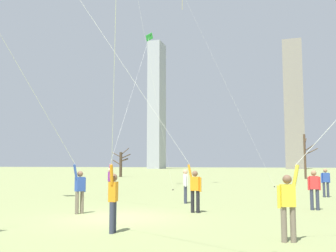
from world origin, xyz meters
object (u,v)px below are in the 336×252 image
at_px(kite_flyer_far_back_teal, 32,105).
at_px(distant_kite_drifting_left_yellow, 191,11).
at_px(kite_flyer_midfield_left_pink, 153,122).
at_px(bare_tree_right_of_center, 305,155).
at_px(bystander_strolling_midfield, 314,188).
at_px(kite_flyer_foreground_left_red, 116,94).
at_px(kite_flyer_midfield_center_green, 115,159).
at_px(bystander_watching_nearby, 185,184).
at_px(bare_tree_leftmost, 121,163).
at_px(bystander_far_off_by_trees, 326,181).

xyz_separation_m(kite_flyer_far_back_teal, distant_kite_drifting_left_yellow, (0.20, 20.95, 11.51)).
distance_m(kite_flyer_midfield_left_pink, bare_tree_right_of_center, 38.04).
bearing_deg(bystander_strolling_midfield, kite_flyer_foreground_left_red, -118.64).
relative_size(kite_flyer_midfield_center_green, bystander_watching_nearby, 8.24).
xyz_separation_m(kite_flyer_midfield_center_green, distant_kite_drifting_left_yellow, (2.92, 8.93, 13.13)).
bearing_deg(bare_tree_right_of_center, kite_flyer_foreground_left_red, -97.80).
bearing_deg(kite_flyer_foreground_left_red, kite_flyer_far_back_teal, 150.14).
relative_size(kite_flyer_midfield_left_pink, distant_kite_drifting_left_yellow, 1.03).
bearing_deg(bare_tree_right_of_center, kite_flyer_midfield_center_green, -113.83).
bearing_deg(bare_tree_right_of_center, bare_tree_leftmost, -179.18).
relative_size(kite_flyer_midfield_left_pink, bystander_far_off_by_trees, 11.21).
bearing_deg(bare_tree_right_of_center, kite_flyer_far_back_teal, -103.83).
bearing_deg(distant_kite_drifting_left_yellow, bystander_strolling_midfield, -58.77).
distance_m(kite_flyer_foreground_left_red, bare_tree_leftmost, 47.40).
height_order(bystander_far_off_by_trees, bare_tree_right_of_center, bare_tree_right_of_center).
height_order(kite_flyer_foreground_left_red, bystander_far_off_by_trees, kite_flyer_foreground_left_red).
distance_m(kite_flyer_midfield_center_green, kite_flyer_midfield_left_pink, 10.08).
height_order(kite_flyer_midfield_left_pink, bystander_strolling_midfield, kite_flyer_midfield_left_pink).
bearing_deg(kite_flyer_far_back_teal, bystander_strolling_midfield, 35.66).
height_order(kite_flyer_midfield_center_green, bystander_watching_nearby, kite_flyer_midfield_center_green).
bearing_deg(bystander_far_off_by_trees, kite_flyer_foreground_left_red, -110.66).
xyz_separation_m(kite_flyer_far_back_teal, kite_flyer_midfield_center_green, (-2.72, 12.02, -1.63)).
distance_m(bystander_far_off_by_trees, distant_kite_drifting_left_yellow, 19.13).
bearing_deg(bystander_strolling_midfield, distant_kite_drifting_left_yellow, 121.23).
distance_m(kite_flyer_far_back_teal, kite_flyer_midfield_left_pink, 4.73).
xyz_separation_m(kite_flyer_midfield_center_green, kite_flyer_midfield_left_pink, (5.60, -8.28, 1.35)).
bearing_deg(bystander_strolling_midfield, kite_flyer_midfield_left_pink, -156.13).
xyz_separation_m(bystander_far_off_by_trees, distant_kite_drifting_left_yellow, (-9.80, 7.85, 14.43)).
relative_size(bare_tree_leftmost, bare_tree_right_of_center, 0.75).
bearing_deg(distant_kite_drifting_left_yellow, kite_flyer_midfield_left_pink, -81.15).
relative_size(kite_flyer_midfield_left_pink, bystander_watching_nearby, 11.21).
height_order(kite_flyer_midfield_left_pink, bare_tree_leftmost, kite_flyer_midfield_left_pink).
bearing_deg(bystander_far_off_by_trees, kite_flyer_midfield_center_green, -175.19).
relative_size(bystander_far_off_by_trees, distant_kite_drifting_left_yellow, 0.09).
distance_m(kite_flyer_foreground_left_red, bystander_strolling_midfield, 10.40).
height_order(kite_flyer_foreground_left_red, kite_flyer_midfield_center_green, kite_flyer_midfield_center_green).
distance_m(bystander_watching_nearby, distant_kite_drifting_left_yellow, 19.98).
relative_size(kite_flyer_far_back_teal, bare_tree_right_of_center, 2.35).
height_order(kite_flyer_foreground_left_red, bystander_strolling_midfield, kite_flyer_foreground_left_red).
relative_size(kite_flyer_foreground_left_red, kite_flyer_midfield_center_green, 0.96).
distance_m(kite_flyer_foreground_left_red, bystander_far_off_by_trees, 16.75).
xyz_separation_m(bare_tree_leftmost, bare_tree_right_of_center, (25.61, 0.37, 0.97)).
height_order(kite_flyer_far_back_teal, bystander_strolling_midfield, kite_flyer_far_back_teal).
bearing_deg(bare_tree_right_of_center, distant_kite_drifting_left_yellow, -116.23).
xyz_separation_m(bystander_watching_nearby, bystander_strolling_midfield, (5.77, -1.02, 0.00)).
bearing_deg(kite_flyer_foreground_left_red, kite_flyer_midfield_left_pink, 101.83).
bearing_deg(bystander_strolling_midfield, bare_tree_right_of_center, 88.13).
height_order(bystander_far_off_by_trees, distant_kite_drifting_left_yellow, distant_kite_drifting_left_yellow).
distance_m(bystander_far_off_by_trees, bare_tree_leftmost, 37.61).
xyz_separation_m(kite_flyer_far_back_teal, bystander_strolling_midfield, (8.99, 6.45, -2.93)).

